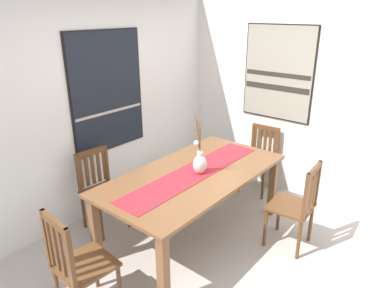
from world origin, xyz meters
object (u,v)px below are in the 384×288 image
at_px(centerpiece_vase, 200,162).
at_px(chair_0, 296,205).
at_px(chair_1, 78,264).
at_px(chair_3, 101,188).
at_px(dining_table, 194,181).
at_px(painting_on_back_wall, 107,92).
at_px(chair_2, 260,157).
at_px(painting_on_side_wall, 278,73).

bearing_deg(centerpiece_vase, chair_0, -59.98).
bearing_deg(chair_1, centerpiece_vase, -3.05).
bearing_deg(chair_3, chair_0, -60.78).
xyz_separation_m(dining_table, painting_on_back_wall, (-0.08, 1.23, 0.79)).
bearing_deg(chair_3, painting_on_back_wall, 35.07).
height_order(chair_2, chair_3, chair_3).
distance_m(chair_2, painting_on_side_wall, 1.14).
bearing_deg(painting_on_side_wall, centerpiece_vase, 179.63).
xyz_separation_m(chair_1, chair_2, (2.84, -0.03, -0.02)).
distance_m(centerpiece_vase, chair_0, 1.08).
relative_size(chair_2, chair_3, 0.98).
xyz_separation_m(chair_2, painting_on_back_wall, (-1.50, 1.24, 0.98)).
relative_size(chair_3, painting_on_back_wall, 0.66).
xyz_separation_m(centerpiece_vase, painting_on_back_wall, (-0.11, 1.29, 0.57)).
xyz_separation_m(chair_1, painting_on_back_wall, (1.34, 1.22, 0.96)).
bearing_deg(chair_1, painting_on_back_wall, 42.28).
relative_size(centerpiece_vase, chair_3, 0.75).
height_order(centerpiece_vase, chair_3, centerpiece_vase).
bearing_deg(painting_on_side_wall, chair_0, -142.21).
xyz_separation_m(chair_0, painting_on_back_wall, (-0.61, 2.16, 0.97)).
bearing_deg(painting_on_back_wall, chair_0, -74.33).
bearing_deg(chair_0, dining_table, 119.50).
distance_m(dining_table, chair_0, 1.08).
bearing_deg(dining_table, chair_0, -60.50).
bearing_deg(chair_2, dining_table, 179.66).
xyz_separation_m(centerpiece_vase, chair_3, (-0.54, 0.99, -0.41)).
height_order(dining_table, chair_1, chair_1).
bearing_deg(dining_table, painting_on_side_wall, -2.45).
xyz_separation_m(centerpiece_vase, chair_2, (1.40, 0.05, -0.41)).
relative_size(dining_table, chair_2, 2.31).
xyz_separation_m(chair_0, painting_on_side_wall, (1.10, 0.86, 1.11)).
height_order(chair_1, chair_3, chair_1).
xyz_separation_m(dining_table, chair_1, (-1.42, 0.02, -0.17)).
height_order(chair_2, painting_on_back_wall, painting_on_back_wall).
bearing_deg(chair_2, painting_on_side_wall, -16.45).
xyz_separation_m(dining_table, centerpiece_vase, (0.02, -0.06, 0.22)).
height_order(painting_on_back_wall, painting_on_side_wall, painting_on_side_wall).
distance_m(chair_0, chair_3, 2.13).
distance_m(chair_1, chair_2, 2.84).
distance_m(dining_table, painting_on_back_wall, 1.47).
distance_m(chair_0, chair_1, 2.16).
xyz_separation_m(chair_3, painting_on_side_wall, (2.14, -1.00, 1.11)).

